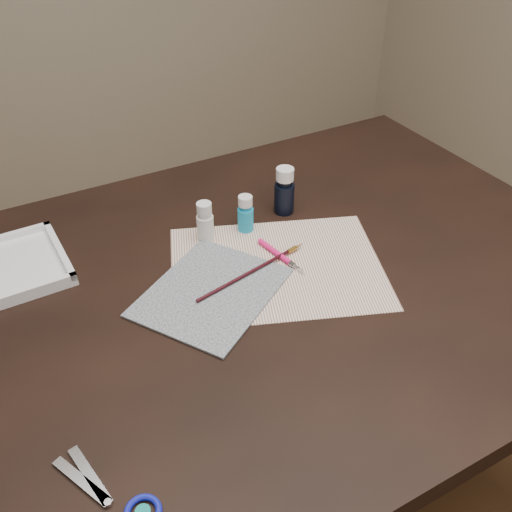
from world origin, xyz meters
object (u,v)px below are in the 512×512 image
paint_bottle_white (205,221)px  scissors (96,498)px  paper (277,267)px  canvas (211,292)px  paint_bottle_navy (284,191)px  paint_bottle_cyan (245,214)px  palette_tray (9,267)px

paint_bottle_white → scissors: (-0.34, -0.42, -0.04)m
paper → scissors: size_ratio=2.17×
paint_bottle_white → scissors: size_ratio=0.46×
paper → canvas: canvas is taller
paper → paint_bottle_navy: (0.11, 0.15, 0.05)m
paint_bottle_cyan → canvas: bearing=-135.1°
paper → paint_bottle_navy: bearing=55.1°
paper → scissors: 0.50m
paper → canvas: size_ratio=1.55×
paper → paint_bottle_navy: 0.19m
paper → paint_bottle_cyan: bearing=87.0°
paper → paint_bottle_white: size_ratio=4.73×
palette_tray → paint_bottle_cyan: bearing=-11.1°
palette_tray → scissors: bearing=-88.8°
canvas → paint_bottle_white: size_ratio=3.05×
paint_bottle_cyan → palette_tray: bearing=168.9°
paint_bottle_cyan → palette_tray: paint_bottle_cyan is taller
paper → scissors: (-0.41, -0.28, 0.00)m
paint_bottle_navy → palette_tray: size_ratio=0.52×
paint_bottle_cyan → scissors: size_ratio=0.44×
canvas → palette_tray: bearing=142.2°
paper → scissors: bearing=-145.8°
canvas → palette_tray: size_ratio=1.27×
paint_bottle_cyan → paint_bottle_white: bearing=172.9°
paint_bottle_white → paint_bottle_cyan: bearing=-7.1°
paint_bottle_white → paint_bottle_cyan: (0.08, -0.01, -0.00)m
paint_bottle_navy → scissors: bearing=-140.1°
paint_bottle_cyan → paint_bottle_navy: (0.10, 0.02, 0.01)m
paint_bottle_navy → paper: bearing=-124.9°
paper → paint_bottle_navy: paint_bottle_navy is taller
paint_bottle_cyan → paint_bottle_navy: paint_bottle_navy is taller
paint_bottle_cyan → scissors: (-0.42, -0.41, -0.03)m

